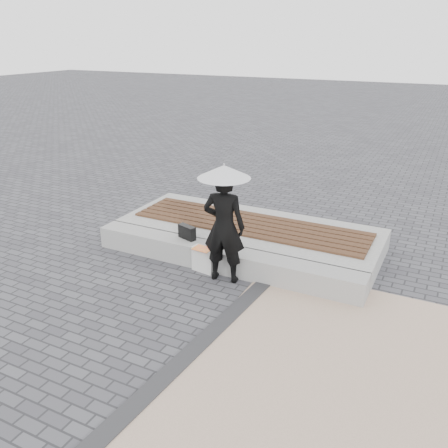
{
  "coord_description": "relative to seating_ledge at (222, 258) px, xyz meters",
  "views": [
    {
      "loc": [
        3.38,
        -5.02,
        3.82
      ],
      "look_at": [
        0.21,
        1.28,
        1.0
      ],
      "focal_mm": 37.89,
      "sensor_mm": 36.0,
      "label": 1
    }
  ],
  "objects": [
    {
      "name": "magazine",
      "position": [
        -0.23,
        -0.26,
        0.25
      ],
      "size": [
        0.34,
        0.26,
        0.01
      ],
      "primitive_type": "cube",
      "rotation": [
        0.0,
        0.0,
        -0.08
      ],
      "color": "#FC2C3F",
      "rests_on": "canvas_tote"
    },
    {
      "name": "parasol",
      "position": [
        0.21,
        -0.32,
        1.67
      ],
      "size": [
        0.84,
        0.84,
        1.07
      ],
      "rotation": [
        0.0,
        0.0,
        0.37
      ],
      "color": "silver",
      "rests_on": "ground"
    },
    {
      "name": "terrazzo_zone",
      "position": [
        3.2,
        -2.1,
        -0.19
      ],
      "size": [
        5.0,
        5.0,
        0.02
      ],
      "primitive_type": "cube",
      "color": "tan",
      "rests_on": "ground"
    },
    {
      "name": "woman",
      "position": [
        0.21,
        -0.32,
        0.75
      ],
      "size": [
        0.76,
        0.57,
        1.9
      ],
      "primitive_type": "imported",
      "rotation": [
        0.0,
        0.0,
        3.32
      ],
      "color": "black",
      "rests_on": "ground"
    },
    {
      "name": "timber_decking",
      "position": [
        0.0,
        1.2,
        0.22
      ],
      "size": [
        4.6,
        1.2,
        0.04
      ],
      "primitive_type": null,
      "color": "#55321E",
      "rests_on": "timber_platform"
    },
    {
      "name": "handbag",
      "position": [
        -0.74,
        0.08,
        0.33
      ],
      "size": [
        0.38,
        0.23,
        0.25
      ],
      "primitive_type": "cube",
      "rotation": [
        0.0,
        0.0,
        -0.31
      ],
      "color": "black",
      "rests_on": "seating_ledge"
    },
    {
      "name": "canvas_tote",
      "position": [
        -0.23,
        -0.21,
        0.02
      ],
      "size": [
        0.44,
        0.23,
        0.44
      ],
      "primitive_type": "cube",
      "rotation": [
        0.0,
        0.0,
        -0.14
      ],
      "color": "white",
      "rests_on": "ground"
    },
    {
      "name": "seating_ledge",
      "position": [
        0.0,
        0.0,
        0.0
      ],
      "size": [
        5.0,
        0.45,
        0.4
      ],
      "primitive_type": "cube",
      "color": "gray",
      "rests_on": "ground"
    },
    {
      "name": "edging_band",
      "position": [
        0.75,
        -2.1,
        -0.18
      ],
      "size": [
        0.61,
        5.2,
        0.04
      ],
      "primitive_type": "cube",
      "rotation": [
        0.0,
        0.0,
        -0.07
      ],
      "color": "#2C2D2F",
      "rests_on": "ground"
    },
    {
      "name": "timber_platform",
      "position": [
        0.0,
        1.2,
        0.0
      ],
      "size": [
        5.0,
        2.0,
        0.4
      ],
      "primitive_type": "cube",
      "color": "#AEAEA8",
      "rests_on": "ground"
    },
    {
      "name": "ground",
      "position": [
        0.0,
        -1.6,
        -0.2
      ],
      "size": [
        80.0,
        80.0,
        0.0
      ],
      "primitive_type": "plane",
      "color": "#4A4A4F",
      "rests_on": "ground"
    }
  ]
}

